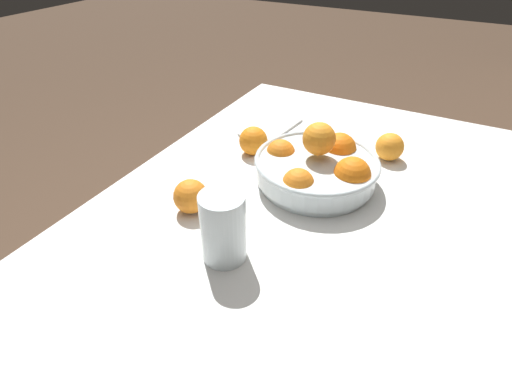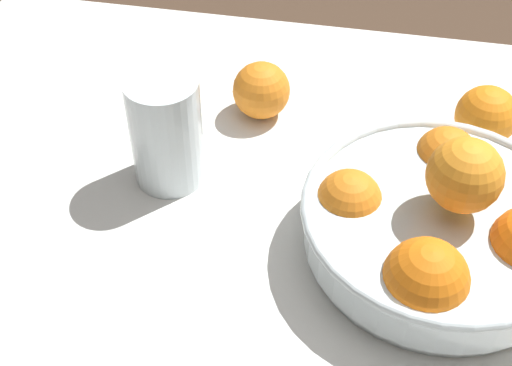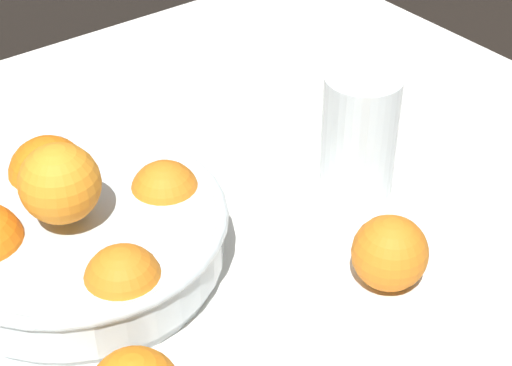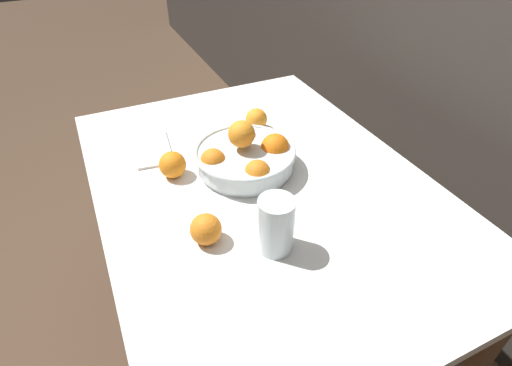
# 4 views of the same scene
# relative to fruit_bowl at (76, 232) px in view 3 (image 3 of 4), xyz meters

# --- Properties ---
(dining_table) EXTENTS (1.20, 0.87, 0.74)m
(dining_table) POSITION_rel_fruit_bowl_xyz_m (0.07, 0.02, -0.13)
(dining_table) COLOR white
(dining_table) RESTS_ON ground_plane
(fruit_bowl) EXTENTS (0.29, 0.29, 0.15)m
(fruit_bowl) POSITION_rel_fruit_bowl_xyz_m (0.00, 0.00, 0.00)
(fruit_bowl) COLOR silver
(fruit_bowl) RESTS_ON dining_table
(juice_glass) EXTENTS (0.08, 0.08, 0.14)m
(juice_glass) POSITION_rel_fruit_bowl_xyz_m (0.31, -0.06, 0.02)
(juice_glass) COLOR #F4A314
(juice_glass) RESTS_ON dining_table
(orange_loose_aside) EXTENTS (0.07, 0.07, 0.07)m
(orange_loose_aside) POSITION_rel_fruit_bowl_xyz_m (0.22, -0.20, -0.01)
(orange_loose_aside) COLOR orange
(orange_loose_aside) RESTS_ON dining_table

